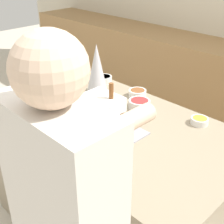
{
  "coord_description": "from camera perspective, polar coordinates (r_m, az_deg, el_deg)",
  "views": [
    {
      "loc": [
        1.11,
        -1.08,
        1.77
      ],
      "look_at": [
        0.01,
        0.0,
        0.95
      ],
      "focal_mm": 50.0,
      "sensor_mm": 36.0,
      "label": 1
    }
  ],
  "objects": [
    {
      "name": "candy_bowl_far_right",
      "position": [
        2.36,
        -4.91,
        6.55
      ],
      "size": [
        0.12,
        0.12,
        0.04
      ],
      "color": "white",
      "rests_on": "kitchen_island"
    },
    {
      "name": "kitchen_island",
      "position": [
        2.04,
        -0.18,
        -12.51
      ],
      "size": [
        1.53,
        0.88,
        0.89
      ],
      "color": "gray",
      "rests_on": "ground_plane"
    },
    {
      "name": "candy_bowl_front_corner",
      "position": [
        1.91,
        5.02,
        1.5
      ],
      "size": [
        0.13,
        0.13,
        0.05
      ],
      "color": "silver",
      "rests_on": "kitchen_island"
    },
    {
      "name": "candy_bowl_beside_tree",
      "position": [
        1.97,
        -7.01,
        2.12
      ],
      "size": [
        0.1,
        0.1,
        0.05
      ],
      "color": "white",
      "rests_on": "kitchen_island"
    },
    {
      "name": "gingerbread_house",
      "position": [
        1.66,
        -2.06,
        0.18
      ],
      "size": [
        0.21,
        0.18,
        0.26
      ],
      "color": "brown",
      "rests_on": "baking_tray"
    },
    {
      "name": "candy_bowl_center_rear",
      "position": [
        1.81,
        15.73,
        -1.53
      ],
      "size": [
        0.1,
        0.1,
        0.04
      ],
      "color": "white",
      "rests_on": "kitchen_island"
    },
    {
      "name": "candy_bowl_far_left",
      "position": [
        2.29,
        -1.47,
        6.06
      ],
      "size": [
        0.12,
        0.12,
        0.05
      ],
      "color": "silver",
      "rests_on": "kitchen_island"
    },
    {
      "name": "decorative_tree",
      "position": [
        2.07,
        -2.79,
        7.89
      ],
      "size": [
        0.14,
        0.14,
        0.34
      ],
      "color": "silver",
      "rests_on": "kitchen_island"
    },
    {
      "name": "baking_tray",
      "position": [
        1.71,
        -2.02,
        -2.78
      ],
      "size": [
        0.46,
        0.29,
        0.01
      ],
      "color": "#9E9EA8",
      "rests_on": "kitchen_island"
    },
    {
      "name": "candy_bowl_behind_tray",
      "position": [
        2.07,
        4.68,
        3.49
      ],
      "size": [
        0.12,
        0.12,
        0.05
      ],
      "color": "white",
      "rests_on": "kitchen_island"
    }
  ]
}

